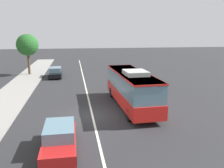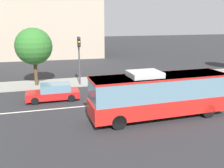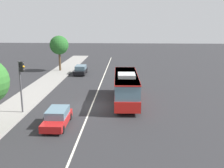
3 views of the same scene
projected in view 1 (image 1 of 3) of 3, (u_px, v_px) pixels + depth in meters
ground_plane at (92, 115)px, 18.94m from camera, size 160.00×160.00×0.00m
lane_centre_line at (92, 115)px, 18.94m from camera, size 76.00×0.16×0.01m
transit_bus at (131, 87)px, 20.73m from camera, size 10.07×2.82×3.46m
sedan_black at (55, 72)px, 34.60m from camera, size 4.52×1.87×1.46m
sedan_red at (60, 138)px, 13.17m from camera, size 4.51×1.84×1.46m
street_tree_kerbside_right at (27, 45)px, 35.57m from camera, size 3.29×3.29×6.30m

